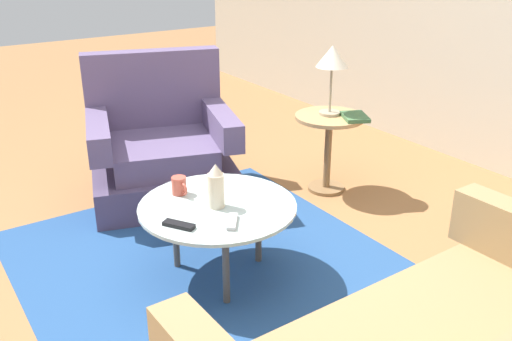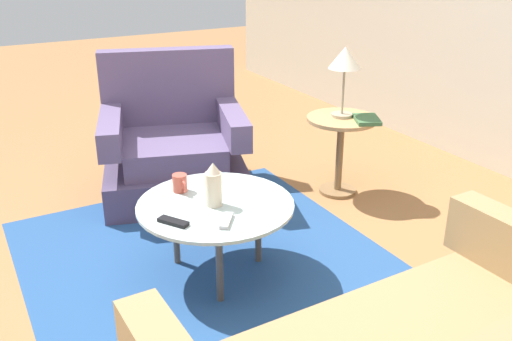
# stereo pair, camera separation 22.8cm
# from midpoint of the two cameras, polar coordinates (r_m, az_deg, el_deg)

# --- Properties ---
(ground_plane) EXTENTS (16.00, 16.00, 0.00)m
(ground_plane) POSITION_cam_midpoint_polar(r_m,az_deg,el_deg) (3.04, -4.70, -11.59)
(ground_plane) COLOR olive
(area_rug) EXTENTS (2.35, 1.94, 0.00)m
(area_rug) POSITION_cam_midpoint_polar(r_m,az_deg,el_deg) (3.14, -5.81, -10.38)
(area_rug) COLOR navy
(area_rug) RESTS_ON ground
(armchair) EXTENTS (1.10, 1.17, 0.96)m
(armchair) POSITION_cam_midpoint_polar(r_m,az_deg,el_deg) (4.02, -11.15, 1.92)
(armchair) COLOR #4B3E5C
(armchair) RESTS_ON ground
(coffee_table) EXTENTS (0.82, 0.82, 0.42)m
(coffee_table) POSITION_cam_midpoint_polar(r_m,az_deg,el_deg) (2.95, -6.09, -4.06)
(coffee_table) COLOR #B2C6C1
(coffee_table) RESTS_ON ground
(side_table) EXTENTS (0.48, 0.48, 0.56)m
(side_table) POSITION_cam_midpoint_polar(r_m,az_deg,el_deg) (3.97, 5.72, 3.38)
(side_table) COLOR tan
(side_table) RESTS_ON ground
(table_lamp) EXTENTS (0.22, 0.22, 0.47)m
(table_lamp) POSITION_cam_midpoint_polar(r_m,az_deg,el_deg) (3.85, 6.00, 11.00)
(table_lamp) COLOR #9E937A
(table_lamp) RESTS_ON side_table
(vase) EXTENTS (0.09, 0.09, 0.24)m
(vase) POSITION_cam_midpoint_polar(r_m,az_deg,el_deg) (2.87, -6.35, -1.64)
(vase) COLOR beige
(vase) RESTS_ON coffee_table
(mug) EXTENTS (0.13, 0.08, 0.10)m
(mug) POSITION_cam_midpoint_polar(r_m,az_deg,el_deg) (3.06, -9.86, -1.56)
(mug) COLOR #B74C3D
(mug) RESTS_ON coffee_table
(tv_remote_dark) EXTENTS (0.16, 0.13, 0.02)m
(tv_remote_dark) POSITION_cam_midpoint_polar(r_m,az_deg,el_deg) (2.74, -10.18, -5.47)
(tv_remote_dark) COLOR black
(tv_remote_dark) RESTS_ON coffee_table
(tv_remote_silver) EXTENTS (0.15, 0.13, 0.02)m
(tv_remote_silver) POSITION_cam_midpoint_polar(r_m,az_deg,el_deg) (2.74, -4.81, -5.21)
(tv_remote_silver) COLOR #B2B2B7
(tv_remote_silver) RESTS_ON coffee_table
(book) EXTENTS (0.27, 0.24, 0.03)m
(book) POSITION_cam_midpoint_polar(r_m,az_deg,el_deg) (3.87, 8.29, 5.37)
(book) COLOR #3D663D
(book) RESTS_ON side_table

